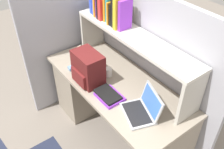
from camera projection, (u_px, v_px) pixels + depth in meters
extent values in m
plane|color=slate|center=(115.00, 131.00, 2.92)|extent=(8.00, 8.00, 0.00)
cube|color=gray|center=(116.00, 83.00, 2.48)|extent=(1.60, 0.70, 0.03)
cube|color=gray|center=(88.00, 83.00, 3.05)|extent=(0.40, 0.64, 0.70)
cube|color=#9E9EA8|center=(146.00, 65.00, 2.62)|extent=(1.84, 0.05, 1.55)
cube|color=#9E9EA8|center=(68.00, 43.00, 2.95)|extent=(0.05, 1.06, 1.55)
cube|color=#BCB7AC|center=(92.00, 29.00, 2.87)|extent=(0.03, 0.28, 0.42)
cube|color=#BCB7AC|center=(192.00, 98.00, 1.99)|extent=(0.03, 0.28, 0.42)
cube|color=beige|center=(134.00, 37.00, 2.29)|extent=(1.44, 0.28, 0.03)
cube|color=blue|center=(98.00, 1.00, 2.54)|extent=(0.04, 0.14, 0.27)
cube|color=orange|center=(100.00, 2.00, 2.52)|extent=(0.03, 0.16, 0.27)
cube|color=purple|center=(103.00, 5.00, 2.51)|extent=(0.02, 0.17, 0.23)
cube|color=black|center=(104.00, 4.00, 2.48)|extent=(0.02, 0.17, 0.28)
cube|color=red|center=(106.00, 5.00, 2.46)|extent=(0.04, 0.17, 0.27)
cube|color=orange|center=(110.00, 8.00, 2.44)|extent=(0.03, 0.14, 0.25)
cube|color=teal|center=(112.00, 8.00, 2.41)|extent=(0.04, 0.14, 0.27)
cube|color=orange|center=(114.00, 12.00, 2.40)|extent=(0.02, 0.17, 0.22)
cube|color=black|center=(116.00, 14.00, 2.39)|extent=(0.02, 0.16, 0.20)
cube|color=black|center=(119.00, 12.00, 2.34)|extent=(0.04, 0.16, 0.27)
cube|color=yellow|center=(121.00, 13.00, 2.30)|extent=(0.04, 0.17, 0.29)
cube|color=purple|center=(125.00, 15.00, 2.28)|extent=(0.03, 0.14, 0.28)
cube|color=#B7BABF|center=(138.00, 114.00, 2.14)|extent=(0.37, 0.31, 0.02)
cube|color=black|center=(137.00, 113.00, 2.13)|extent=(0.31, 0.25, 0.00)
cube|color=#B7BABF|center=(152.00, 101.00, 2.10)|extent=(0.31, 0.16, 0.20)
cube|color=#3F72CC|center=(151.00, 101.00, 2.09)|extent=(0.27, 0.13, 0.16)
cube|color=#591919|center=(88.00, 68.00, 2.39)|extent=(0.30, 0.20, 0.31)
cube|color=maroon|center=(79.00, 78.00, 2.39)|extent=(0.22, 0.04, 0.14)
cube|color=#7299C6|center=(73.00, 67.00, 2.63)|extent=(0.07, 0.11, 0.03)
cylinder|color=white|center=(108.00, 72.00, 2.52)|extent=(0.08, 0.08, 0.09)
cube|color=#BFB299|center=(84.00, 55.00, 2.75)|extent=(0.25, 0.18, 0.10)
cube|color=purple|center=(110.00, 97.00, 2.29)|extent=(0.24, 0.19, 0.03)
cube|color=black|center=(108.00, 94.00, 2.28)|extent=(0.24, 0.15, 0.02)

